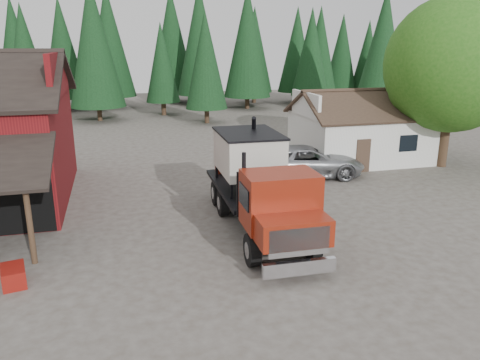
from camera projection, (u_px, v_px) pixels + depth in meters
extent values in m
plane|color=#4A433A|center=(203.00, 271.00, 15.83)|extent=(120.00, 120.00, 0.00)
cube|color=maroon|center=(58.00, 74.00, 22.17)|extent=(0.25, 7.00, 2.00)
cylinder|color=#382619|center=(30.00, 226.00, 16.00)|extent=(0.20, 0.20, 2.80)
cube|color=silver|center=(361.00, 137.00, 30.68)|extent=(8.00, 6.00, 3.00)
cube|color=#38281E|center=(376.00, 105.00, 28.65)|extent=(8.60, 3.42, 1.80)
cube|color=#38281E|center=(352.00, 100.00, 31.43)|extent=(8.60, 3.42, 1.80)
cube|color=silver|center=(306.00, 104.00, 29.05)|extent=(0.20, 4.20, 1.50)
cube|color=silver|center=(418.00, 100.00, 31.03)|extent=(0.20, 4.20, 1.50)
cube|color=#38281E|center=(363.00, 156.00, 27.65)|extent=(0.90, 0.06, 2.00)
cube|color=black|center=(408.00, 143.00, 28.22)|extent=(1.20, 0.06, 1.00)
cylinder|color=#382619|center=(444.00, 141.00, 28.86)|extent=(0.60, 0.60, 3.20)
sphere|color=#205814|center=(453.00, 64.00, 27.56)|extent=(8.00, 8.00, 8.00)
sphere|color=#205814|center=(425.00, 84.00, 28.35)|extent=(4.40, 4.40, 4.40)
sphere|color=#205814|center=(475.00, 81.00, 27.32)|extent=(4.80, 4.80, 4.80)
cylinder|color=#382619|center=(207.00, 115.00, 44.90)|extent=(0.44, 0.44, 1.60)
cone|color=black|center=(206.00, 60.00, 43.46)|extent=(3.96, 3.96, 9.00)
cylinder|color=#382619|center=(377.00, 114.00, 45.15)|extent=(0.44, 0.44, 1.60)
cone|color=black|center=(383.00, 49.00, 43.43)|extent=(4.84, 4.84, 11.00)
cylinder|color=#382619|center=(100.00, 113.00, 46.13)|extent=(0.44, 0.44, 1.60)
cone|color=black|center=(94.00, 43.00, 44.27)|extent=(5.28, 5.28, 12.00)
cylinder|color=black|center=(252.00, 250.00, 16.07)|extent=(0.40, 1.17, 1.16)
cylinder|color=black|center=(313.00, 244.00, 16.57)|extent=(0.40, 1.17, 1.16)
cylinder|color=black|center=(223.00, 203.00, 20.80)|extent=(0.40, 1.17, 1.16)
cylinder|color=black|center=(271.00, 199.00, 21.29)|extent=(0.40, 1.17, 1.16)
cylinder|color=black|center=(217.00, 193.00, 22.17)|extent=(0.40, 1.17, 1.16)
cylinder|color=black|center=(262.00, 190.00, 22.67)|extent=(0.40, 1.17, 1.16)
cube|color=black|center=(257.00, 204.00, 19.35)|extent=(1.39, 9.10, 0.42)
cube|color=silver|center=(299.00, 268.00, 14.79)|extent=(2.43, 0.25, 0.47)
cube|color=silver|center=(299.00, 242.00, 14.65)|extent=(2.01, 0.16, 0.95)
cube|color=maroon|center=(292.00, 230.00, 15.20)|extent=(2.41, 1.43, 0.90)
cube|color=maroon|center=(280.00, 200.00, 16.32)|extent=(2.58, 1.86, 1.95)
cube|color=black|center=(288.00, 198.00, 15.44)|extent=(2.22, 0.14, 0.95)
cylinder|color=black|center=(244.00, 178.00, 16.80)|extent=(0.15, 0.15, 1.90)
cube|color=black|center=(271.00, 192.00, 17.32)|extent=(2.59, 0.19, 1.69)
cube|color=black|center=(248.00, 187.00, 20.65)|extent=(2.84, 6.19, 0.17)
cube|color=beige|center=(248.00, 153.00, 20.21)|extent=(2.51, 3.54, 1.69)
cone|color=beige|center=(248.00, 176.00, 20.51)|extent=(2.38, 2.38, 0.74)
cube|color=black|center=(249.00, 133.00, 19.96)|extent=(2.62, 3.65, 0.08)
cylinder|color=black|center=(254.00, 147.00, 21.76)|extent=(0.84, 2.29, 3.22)
cube|color=maroon|center=(223.00, 167.00, 22.79)|extent=(0.65, 0.86, 0.47)
cylinder|color=silver|center=(304.00, 223.00, 17.58)|extent=(0.62, 1.07, 0.59)
imported|color=#9C9EA3|center=(308.00, 161.00, 26.83)|extent=(6.77, 3.93, 1.77)
cube|color=maroon|center=(14.00, 276.00, 14.86)|extent=(0.91, 1.22, 0.60)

